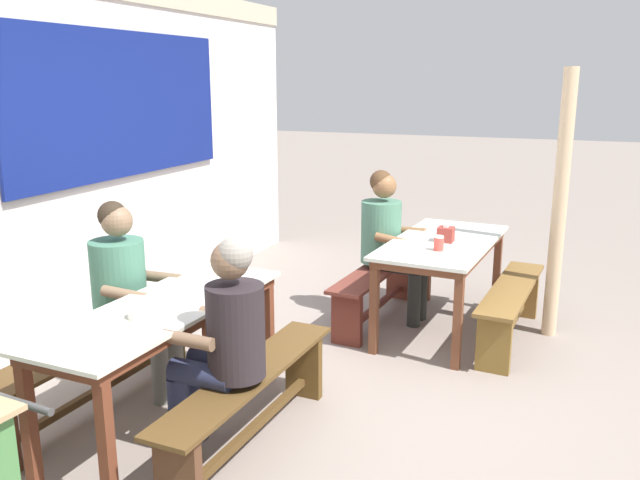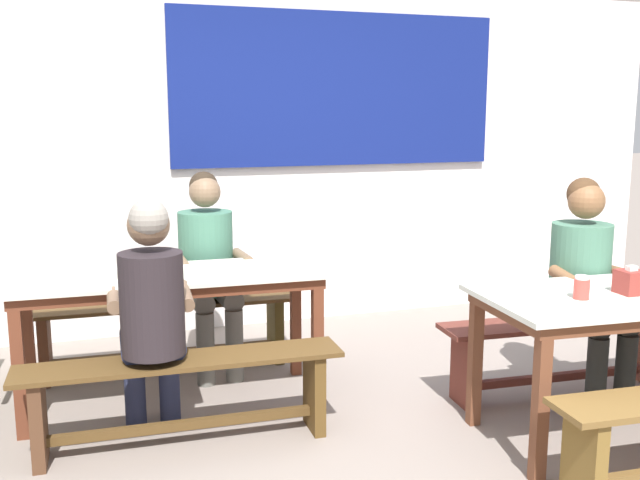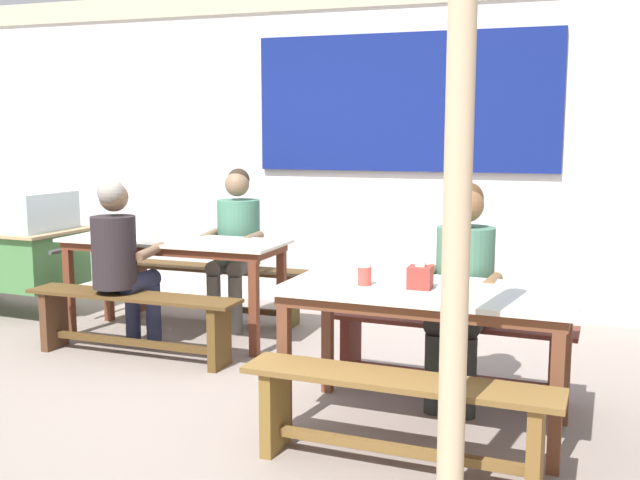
% 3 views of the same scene
% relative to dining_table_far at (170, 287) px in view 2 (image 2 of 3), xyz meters
% --- Properties ---
extents(ground_plane, '(40.00, 40.00, 0.00)m').
position_rel_dining_table_far_xyz_m(ground_plane, '(0.74, -0.99, -0.68)').
color(ground_plane, gray).
extents(backdrop_wall, '(7.19, 0.23, 2.81)m').
position_rel_dining_table_far_xyz_m(backdrop_wall, '(0.77, 1.43, 0.80)').
color(backdrop_wall, white).
rests_on(backdrop_wall, ground_plane).
extents(dining_table_far, '(1.75, 0.67, 0.76)m').
position_rel_dining_table_far_xyz_m(dining_table_far, '(0.00, 0.00, 0.00)').
color(dining_table_far, beige).
rests_on(dining_table_far, ground_plane).
extents(dining_table_near, '(1.56, 0.84, 0.76)m').
position_rel_dining_table_far_xyz_m(dining_table_near, '(2.13, -1.15, 0.00)').
color(dining_table_near, silver).
rests_on(dining_table_near, ground_plane).
extents(bench_far_back, '(1.70, 0.38, 0.45)m').
position_rel_dining_table_far_xyz_m(bench_far_back, '(0.02, 0.56, -0.38)').
color(bench_far_back, '#4B3319').
rests_on(bench_far_back, ground_plane).
extents(bench_far_front, '(1.60, 0.34, 0.45)m').
position_rel_dining_table_far_xyz_m(bench_far_front, '(-0.02, -0.56, -0.38)').
color(bench_far_front, '#51381A').
rests_on(bench_far_front, ground_plane).
extents(bench_near_back, '(1.49, 0.38, 0.45)m').
position_rel_dining_table_far_xyz_m(bench_near_back, '(2.17, -0.59, -0.38)').
color(bench_near_back, brown).
rests_on(bench_near_back, ground_plane).
extents(person_left_back_turned, '(0.42, 0.54, 1.25)m').
position_rel_dining_table_far_xyz_m(person_left_back_turned, '(-0.15, -0.48, 0.03)').
color(person_left_back_turned, '#262B48').
rests_on(person_left_back_turned, ground_plane).
extents(person_right_near_table, '(0.47, 0.57, 1.28)m').
position_rel_dining_table_far_xyz_m(person_right_near_table, '(2.25, -0.66, 0.05)').
color(person_right_near_table, '#252724').
rests_on(person_right_near_table, ground_plane).
extents(person_center_facing, '(0.47, 0.56, 1.27)m').
position_rel_dining_table_far_xyz_m(person_center_facing, '(0.30, 0.49, 0.05)').
color(person_center_facing, '#62615A').
rests_on(person_center_facing, ground_plane).
extents(tissue_box, '(0.12, 0.12, 0.14)m').
position_rel_dining_table_far_xyz_m(tissue_box, '(2.10, -1.18, 0.14)').
color(tissue_box, maroon).
rests_on(tissue_box, dining_table_near).
extents(condiment_jar, '(0.07, 0.07, 0.11)m').
position_rel_dining_table_far_xyz_m(condiment_jar, '(1.80, -1.19, 0.14)').
color(condiment_jar, '#D4453B').
rests_on(condiment_jar, dining_table_near).
extents(soup_bowl, '(0.18, 0.18, 0.05)m').
position_rel_dining_table_far_xyz_m(soup_bowl, '(-0.20, -0.02, 0.11)').
color(soup_bowl, silver).
rests_on(soup_bowl, dining_table_far).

